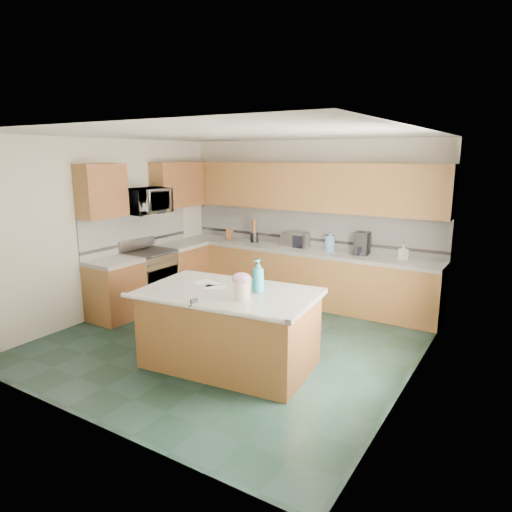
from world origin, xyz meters
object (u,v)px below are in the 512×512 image
Objects in this scene: island_top at (229,293)px; treat_jar at (241,290)px; toaster_oven at (295,240)px; knife_block at (229,234)px; island_base at (229,330)px; coffee_maker at (362,243)px; soap_bottle_island at (258,276)px.

treat_jar is (0.30, -0.19, 0.13)m from island_top.
treat_jar is at bearing -82.61° from toaster_oven.
knife_block reaches higher than treat_jar.
island_base is 0.69m from treat_jar.
island_top is 3.26m from knife_block.
treat_jar reaches higher than island_base.
toaster_oven is at bearing -10.19° from knife_block.
toaster_oven is at bearing 94.40° from island_base.
toaster_oven is (-0.80, 2.86, 0.02)m from treat_jar.
island_base is 2.85m from coffee_maker.
toaster_oven is at bearing 94.40° from island_top.
island_top is 9.99× the size of knife_block.
toaster_oven reaches higher than knife_block.
island_top is (0.00, 0.00, 0.46)m from island_base.
knife_block reaches higher than island_top.
coffee_maker reaches higher than island_base.
knife_block is 1.36m from toaster_oven.
treat_jar is at bearing -100.47° from coffee_maker.
treat_jar is at bearing -38.59° from island_top.
toaster_oven is (1.36, 0.00, 0.02)m from knife_block.
island_base is 2.78m from toaster_oven.
soap_bottle_island reaches higher than toaster_oven.
toaster_oven is (-0.82, 2.54, -0.07)m from soap_bottle_island.
coffee_maker reaches higher than toaster_oven.
island_top is 9.99× the size of treat_jar.
island_top is 2.78m from coffee_maker.
coffee_maker is at bearing 63.98° from treat_jar.
island_top is 2.72m from toaster_oven.
treat_jar is 0.53× the size of soap_bottle_island.
toaster_oven is at bearing 178.00° from coffee_maker.
knife_block reaches higher than island_base.
island_base is 4.99× the size of soap_bottle_island.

